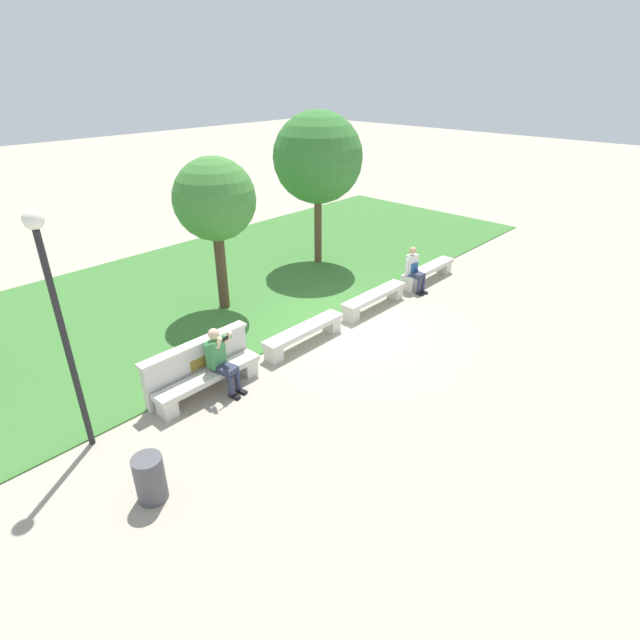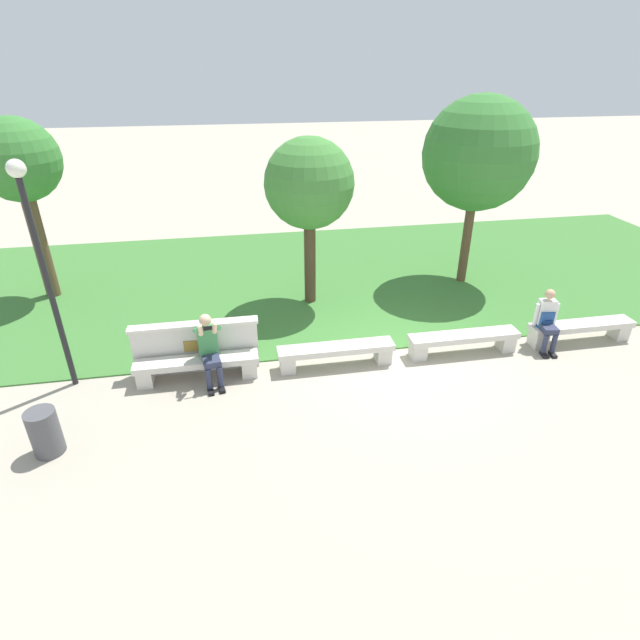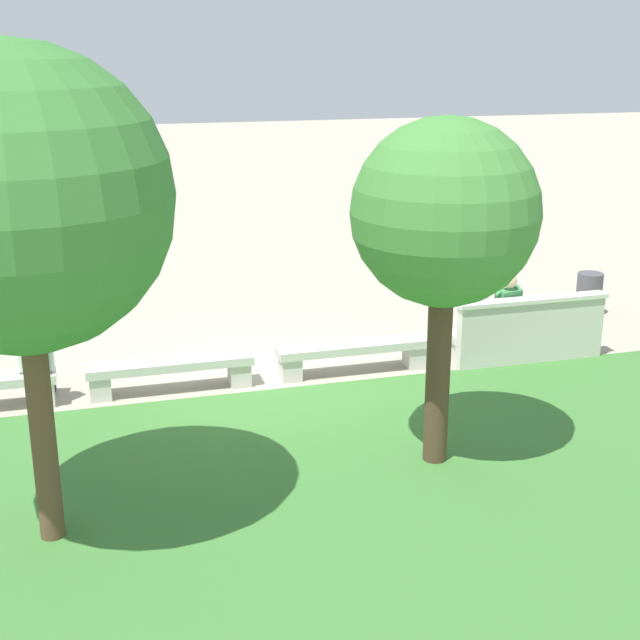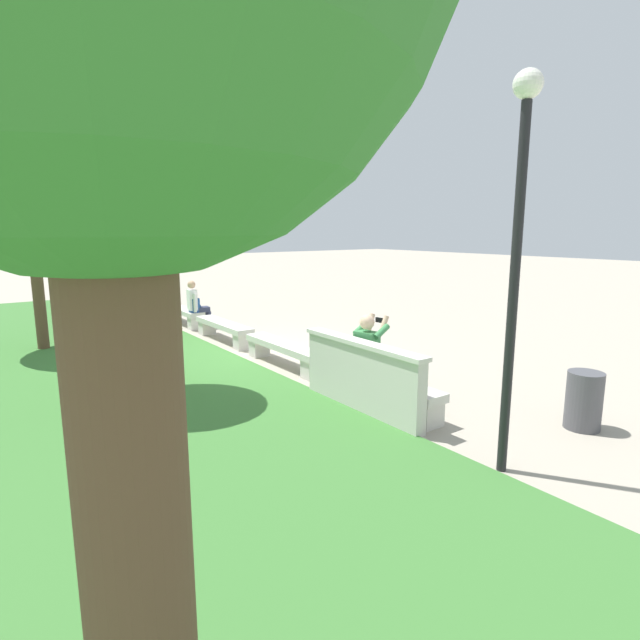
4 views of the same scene
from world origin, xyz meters
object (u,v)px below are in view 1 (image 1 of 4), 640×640
at_px(bench_far, 428,271).
at_px(bench_near, 304,333).
at_px(bench_mid, 374,298).
at_px(backpack, 412,269).
at_px(tree_right_background, 215,201).
at_px(person_photographer, 220,357).
at_px(trash_bin, 150,478).
at_px(bench_main, 209,380).
at_px(lamp_post, 56,304).
at_px(person_distant, 414,268).
at_px(tree_behind_wall, 318,158).

bearing_deg(bench_far, bench_near, 180.00).
relative_size(bench_mid, backpack, 5.25).
height_order(backpack, tree_right_background, tree_right_background).
distance_m(bench_near, person_photographer, 2.40).
relative_size(bench_far, trash_bin, 3.00).
distance_m(bench_main, bench_far, 7.84).
distance_m(bench_main, lamp_post, 3.22).
relative_size(bench_mid, lamp_post, 0.56).
bearing_deg(bench_near, person_photographer, -178.15).
distance_m(bench_near, bench_mid, 2.61).
relative_size(bench_far, backpack, 5.25).
height_order(person_distant, lamp_post, lamp_post).
xyz_separation_m(bench_main, trash_bin, (-2.16, -1.56, 0.07)).
bearing_deg(tree_behind_wall, bench_near, -140.19).
bearing_deg(lamp_post, bench_main, -7.06).
distance_m(bench_mid, trash_bin, 7.55).
distance_m(tree_behind_wall, trash_bin, 10.65).
relative_size(bench_mid, tree_behind_wall, 0.49).
bearing_deg(bench_mid, person_photographer, -179.12).
xyz_separation_m(bench_near, person_photographer, (-2.36, -0.08, 0.43)).
bearing_deg(bench_near, bench_main, 180.00).
distance_m(bench_far, lamp_post, 10.35).
relative_size(bench_main, backpack, 5.25).
xyz_separation_m(bench_main, lamp_post, (-2.24, 0.28, 2.30)).
height_order(backpack, lamp_post, lamp_post).
distance_m(bench_far, person_photographer, 7.60).
bearing_deg(tree_right_background, bench_main, -131.40).
bearing_deg(bench_mid, tree_behind_wall, 66.01).
bearing_deg(bench_mid, tree_right_background, 131.89).
distance_m(bench_main, backpack, 6.95).
bearing_deg(tree_behind_wall, bench_main, -152.90).
relative_size(bench_main, bench_mid, 1.00).
height_order(tree_behind_wall, tree_right_background, tree_behind_wall).
height_order(bench_mid, tree_behind_wall, tree_behind_wall).
relative_size(bench_mid, person_distant, 1.78).
height_order(bench_mid, backpack, backpack).
bearing_deg(person_photographer, bench_far, 0.58).
distance_m(backpack, tree_behind_wall, 4.37).
relative_size(bench_near, tree_behind_wall, 0.49).
distance_m(person_distant, backpack, 0.07).
distance_m(bench_near, backpack, 4.34).
bearing_deg(backpack, trash_bin, -170.32).
xyz_separation_m(person_photographer, person_distant, (6.69, 0.01, -0.06)).
xyz_separation_m(backpack, tree_right_background, (-4.35, 2.95, 2.21)).
bearing_deg(bench_near, backpack, -0.12).
height_order(bench_main, tree_right_background, tree_right_background).
bearing_deg(person_distant, trash_bin, -170.67).
xyz_separation_m(bench_main, tree_behind_wall, (6.77, 3.47, 2.97)).
distance_m(bench_near, tree_behind_wall, 6.17).
bearing_deg(bench_far, bench_main, 180.00).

